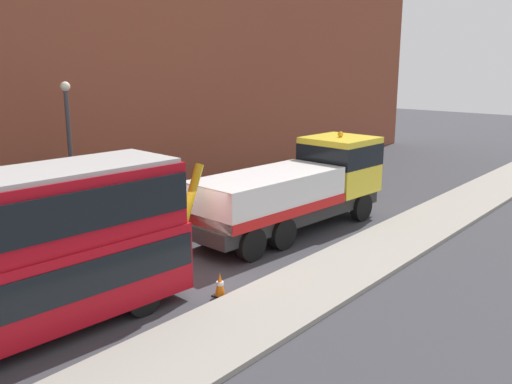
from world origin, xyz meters
name	(u,v)px	position (x,y,z in m)	size (l,w,h in m)	color
ground_plane	(176,270)	(0.00, 0.00, 0.00)	(120.00, 120.00, 0.00)	#38383D
near_kerb	(278,303)	(0.00, -4.20, 0.07)	(60.00, 2.80, 0.15)	gray
building_facade	(29,19)	(0.00, 7.79, 8.07)	(60.00, 1.50, 16.00)	brown
recovery_tow_truck	(298,186)	(6.05, -0.48, 1.76)	(10.21, 3.22, 3.67)	#2D2D2D
traffic_cone_near_bus	(220,285)	(-0.57, -2.53, 0.34)	(0.36, 0.36, 0.72)	orange
street_lamp	(70,146)	(-0.04, 5.59, 3.47)	(0.36, 0.36, 5.83)	#38383D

